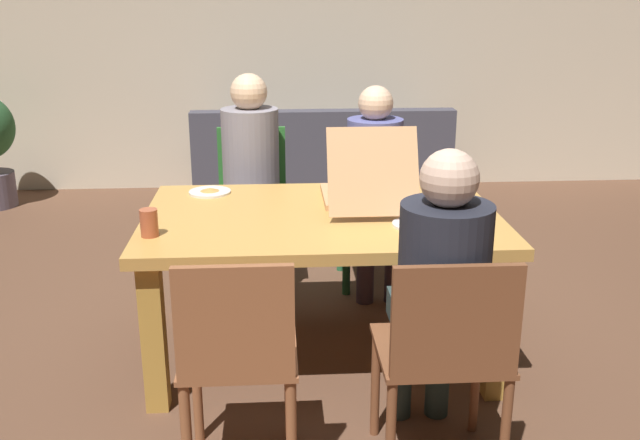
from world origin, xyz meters
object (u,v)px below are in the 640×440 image
at_px(plate_0, 416,224).
at_px(drinking_glass_0, 441,196).
at_px(dining_table, 321,233).
at_px(pizza_box_0, 366,191).
at_px(couch, 321,170).
at_px(person_0, 439,282).
at_px(chair_1, 371,203).
at_px(person_2, 251,165).
at_px(drinking_glass_1, 149,223).
at_px(plate_1, 210,191).
at_px(chair_2, 252,201).
at_px(chair_0, 446,351).
at_px(person_1, 375,172).
at_px(chair_3, 238,357).

relative_size(plate_0, drinking_glass_0, 1.67).
bearing_deg(drinking_glass_0, dining_table, -176.89).
xyz_separation_m(pizza_box_0, couch, (-0.06, 2.40, -0.49)).
height_order(person_0, chair_1, person_0).
bearing_deg(person_2, couch, 72.71).
bearing_deg(pizza_box_0, chair_1, 79.85).
height_order(person_0, person_2, person_2).
bearing_deg(pizza_box_0, drinking_glass_1, -154.88).
bearing_deg(plate_1, chair_2, 72.78).
height_order(chair_0, plate_0, chair_0).
bearing_deg(plate_1, drinking_glass_0, -17.46).
distance_m(person_0, drinking_glass_1, 1.26).
height_order(dining_table, chair_1, chair_1).
bearing_deg(pizza_box_0, couch, 91.47).
relative_size(chair_1, person_2, 0.71).
bearing_deg(couch, plate_0, -85.12).
bearing_deg(person_1, drinking_glass_0, -76.05).
xyz_separation_m(dining_table, drinking_glass_1, (-0.75, -0.28, 0.16)).
bearing_deg(plate_0, chair_1, 91.70).
relative_size(pizza_box_0, plate_0, 2.87).
height_order(dining_table, plate_0, plate_0).
bearing_deg(couch, drinking_glass_1, -107.87).
bearing_deg(drinking_glass_0, couch, 98.97).
xyz_separation_m(chair_0, drinking_glass_0, (0.20, 1.02, 0.27)).
bearing_deg(chair_0, couch, 93.26).
distance_m(chair_3, pizza_box_0, 1.31).
bearing_deg(dining_table, person_1, 65.86).
height_order(person_0, plate_1, person_0).
xyz_separation_m(person_2, plate_1, (-0.20, -0.51, -0.02)).
bearing_deg(drinking_glass_0, chair_3, -133.14).
relative_size(chair_0, person_2, 0.69).
relative_size(dining_table, plate_1, 7.70).
bearing_deg(chair_0, chair_2, 109.99).
bearing_deg(person_2, chair_1, 6.48).
height_order(person_2, pizza_box_0, person_2).
bearing_deg(plate_1, chair_3, -81.68).
bearing_deg(chair_1, person_2, -173.52).
relative_size(person_1, plate_1, 5.60).
xyz_separation_m(plate_0, couch, (-0.24, 2.79, -0.44)).
bearing_deg(person_1, person_0, -90.00).
distance_m(dining_table, plate_1, 0.68).
relative_size(person_0, pizza_box_0, 2.02).
distance_m(chair_2, drinking_glass_1, 1.39).
bearing_deg(person_0, plate_0, 86.77).
bearing_deg(drinking_glass_0, person_0, -102.94).
height_order(chair_2, person_2, person_2).
bearing_deg(plate_0, dining_table, 152.50).
distance_m(pizza_box_0, couch, 2.45).
height_order(chair_0, drinking_glass_1, chair_0).
bearing_deg(drinking_glass_0, pizza_box_0, 156.15).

